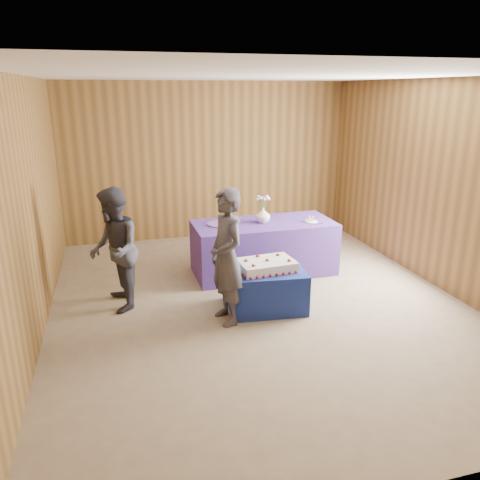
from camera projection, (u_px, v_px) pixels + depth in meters
name	position (u px, v px, depth m)	size (l,w,h in m)	color
ground	(258.00, 303.00, 5.86)	(6.00, 6.00, 0.00)	gray
room_shell	(260.00, 159.00, 5.30)	(5.04, 6.04, 2.72)	brown
cake_table	(266.00, 289.00, 5.67)	(0.90, 0.70, 0.50)	navy
serving_table	(264.00, 247.00, 6.76)	(2.00, 0.90, 0.75)	#4D3593
sheet_cake	(266.00, 265.00, 5.56)	(0.72, 0.52, 0.16)	white
vase	(263.00, 215.00, 6.62)	(0.21, 0.21, 0.22)	white
flower_spray	(263.00, 198.00, 6.55)	(0.21, 0.21, 0.16)	#2B6D2F
platter	(220.00, 224.00, 6.54)	(0.36, 0.36, 0.02)	#7653A7
plate	(311.00, 221.00, 6.68)	(0.18, 0.18, 0.01)	white
cake_slice	(311.00, 219.00, 6.67)	(0.09, 0.09, 0.09)	white
knife	(316.00, 225.00, 6.54)	(0.26, 0.02, 0.00)	#ACACB0
guest_left	(227.00, 257.00, 5.19)	(0.57, 0.37, 1.56)	#3B3A45
guest_right	(114.00, 250.00, 5.52)	(0.72, 0.56, 1.49)	#33323C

